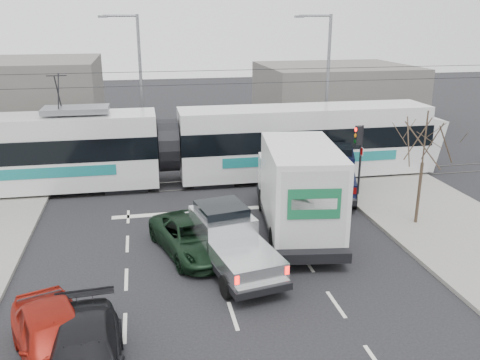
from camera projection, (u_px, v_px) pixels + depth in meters
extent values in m
plane|color=black|center=(263.00, 266.00, 18.93)|extent=(120.00, 120.00, 0.00)
cube|color=gray|center=(479.00, 244.00, 20.57)|extent=(6.00, 60.00, 0.15)
cube|color=#33302D|center=(221.00, 183.00, 28.25)|extent=(60.00, 1.60, 0.03)
cube|color=#615D57|center=(334.00, 95.00, 42.76)|extent=(12.00, 10.00, 5.00)
cylinder|color=#47382B|center=(419.00, 193.00, 22.19)|extent=(0.14, 0.14, 2.75)
cylinder|color=#47382B|center=(425.00, 137.00, 21.42)|extent=(0.07, 0.07, 2.25)
cylinder|color=black|center=(360.00, 160.00, 25.61)|extent=(0.12, 0.12, 3.60)
cube|color=black|center=(358.00, 135.00, 25.17)|extent=(0.28, 0.28, 0.95)
cylinder|color=#FF0C07|center=(356.00, 130.00, 25.05)|extent=(0.06, 0.20, 0.20)
cylinder|color=orange|center=(356.00, 136.00, 25.14)|extent=(0.06, 0.20, 0.20)
cylinder|color=#05330C|center=(355.00, 141.00, 25.23)|extent=(0.06, 0.20, 0.20)
cube|color=white|center=(362.00, 152.00, 25.31)|extent=(0.02, 0.30, 0.40)
cylinder|color=slate|center=(327.00, 89.00, 31.98)|extent=(0.20, 0.20, 9.00)
cylinder|color=slate|center=(315.00, 16.00, 30.44)|extent=(2.00, 0.14, 0.14)
cube|color=slate|center=(299.00, 17.00, 30.27)|extent=(0.55, 0.25, 0.14)
cylinder|color=slate|center=(141.00, 90.00, 31.72)|extent=(0.20, 0.20, 9.00)
cylinder|color=slate|center=(120.00, 16.00, 30.18)|extent=(2.00, 0.14, 0.14)
cube|color=slate|center=(103.00, 17.00, 30.01)|extent=(0.55, 0.25, 0.14)
cylinder|color=black|center=(219.00, 84.00, 26.56)|extent=(60.00, 0.03, 0.03)
cylinder|color=black|center=(219.00, 70.00, 26.34)|extent=(60.00, 0.03, 0.03)
cube|color=silver|center=(21.00, 172.00, 26.47)|extent=(14.18, 3.08, 1.72)
cube|color=black|center=(17.00, 147.00, 26.06)|extent=(14.26, 3.11, 1.17)
cube|color=silver|center=(14.00, 127.00, 25.74)|extent=(14.18, 2.96, 1.09)
cube|color=#166F71|center=(13.00, 175.00, 24.98)|extent=(9.91, 0.10, 0.55)
cube|color=silver|center=(303.00, 157.00, 29.21)|extent=(14.18, 3.08, 1.72)
cube|color=black|center=(304.00, 135.00, 28.80)|extent=(14.26, 3.11, 1.17)
cube|color=silver|center=(305.00, 117.00, 28.47)|extent=(14.18, 2.96, 1.09)
cube|color=#166F71|center=(312.00, 159.00, 27.71)|extent=(9.91, 0.10, 0.55)
cylinder|color=black|center=(168.00, 145.00, 27.50)|extent=(1.12, 2.86, 2.85)
cube|color=slate|center=(76.00, 110.00, 26.04)|extent=(3.31, 1.81, 0.27)
cube|color=black|center=(127.00, 183.00, 27.72)|extent=(2.22, 2.54, 0.40)
cube|color=black|center=(211.00, 178.00, 28.54)|extent=(2.22, 2.54, 0.40)
cube|color=black|center=(365.00, 169.00, 30.18)|extent=(2.22, 2.54, 0.40)
cube|color=black|center=(232.00, 255.00, 18.65)|extent=(3.03, 6.03, 0.25)
cube|color=silver|center=(222.00, 227.00, 19.35)|extent=(2.37, 2.74, 1.14)
cube|color=black|center=(221.00, 211.00, 19.25)|extent=(1.98, 2.01, 0.55)
cube|color=silver|center=(211.00, 219.00, 20.64)|extent=(2.05, 1.37, 0.55)
cube|color=silver|center=(246.00, 259.00, 17.41)|extent=(2.40, 2.91, 0.65)
cube|color=silver|center=(264.00, 287.00, 16.17)|extent=(1.83, 0.52, 0.18)
cube|color=#FF0C07|center=(237.00, 280.00, 15.85)|extent=(0.15, 0.10, 0.28)
cube|color=#FF0C07|center=(287.00, 270.00, 16.47)|extent=(0.15, 0.10, 0.28)
cylinder|color=black|center=(194.00, 242.00, 20.00)|extent=(0.42, 0.83, 0.79)
cylinder|color=black|center=(237.00, 235.00, 20.65)|extent=(0.42, 0.83, 0.79)
cylinder|color=black|center=(227.00, 287.00, 16.75)|extent=(0.42, 0.83, 0.79)
cylinder|color=black|center=(277.00, 276.00, 17.40)|extent=(0.42, 0.83, 0.79)
cube|color=black|center=(296.00, 217.00, 21.88)|extent=(3.80, 8.25, 0.40)
cube|color=white|center=(287.00, 175.00, 24.45)|extent=(2.83, 2.25, 1.82)
cube|color=black|center=(287.00, 161.00, 24.39)|extent=(2.39, 1.57, 0.68)
cube|color=silver|center=(301.00, 187.00, 20.60)|extent=(3.45, 5.73, 3.35)
cube|color=silver|center=(314.00, 211.00, 18.06)|extent=(2.38, 0.39, 2.95)
cube|color=#166039|center=(314.00, 204.00, 17.92)|extent=(1.89, 0.29, 1.14)
cube|color=black|center=(313.00, 259.00, 18.36)|extent=(2.47, 0.62, 0.20)
cylinder|color=black|center=(263.00, 200.00, 24.26)|extent=(0.48, 1.06, 1.02)
cylinder|color=black|center=(312.00, 199.00, 24.39)|extent=(0.48, 1.06, 1.02)
cylinder|color=black|center=(275.00, 241.00, 19.71)|extent=(0.49, 1.17, 1.14)
cylinder|color=black|center=(336.00, 240.00, 19.84)|extent=(0.49, 1.17, 1.14)
cube|color=black|center=(333.00, 184.00, 26.27)|extent=(3.84, 5.93, 0.28)
cube|color=black|center=(334.00, 164.00, 26.97)|extent=(2.70, 2.89, 1.28)
cube|color=black|center=(334.00, 151.00, 26.87)|extent=(2.22, 2.17, 0.61)
cube|color=black|center=(333.00, 162.00, 28.31)|extent=(2.18, 1.61, 0.61)
cube|color=black|center=(334.00, 183.00, 24.98)|extent=(2.75, 3.04, 0.72)
cube|color=silver|center=(334.00, 199.00, 23.72)|extent=(1.85, 0.84, 0.20)
cube|color=#590505|center=(315.00, 189.00, 23.82)|extent=(0.18, 0.14, 0.31)
cube|color=#590505|center=(355.00, 191.00, 23.56)|extent=(0.18, 0.14, 0.31)
cylinder|color=black|center=(315.00, 176.00, 28.13)|extent=(0.60, 0.94, 0.89)
cylinder|color=black|center=(350.00, 177.00, 27.86)|extent=(0.60, 0.94, 0.89)
cylinder|color=black|center=(314.00, 198.00, 24.79)|extent=(0.60, 0.94, 0.89)
cylinder|color=black|center=(354.00, 200.00, 24.51)|extent=(0.60, 0.94, 0.89)
imported|color=black|center=(192.00, 237.00, 19.81)|extent=(3.48, 5.29, 1.35)
imported|color=maroon|center=(55.00, 339.00, 13.39)|extent=(3.27, 4.97, 1.57)
imported|color=black|center=(84.00, 360.00, 12.69)|extent=(2.28, 4.98, 1.41)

